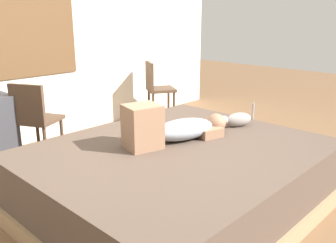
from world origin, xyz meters
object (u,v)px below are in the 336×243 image
Objects in this scene: cat at (237,120)px; chair_by_desk at (35,117)px; chair_spare at (156,86)px; person_lying at (174,128)px; bed at (177,178)px.

chair_by_desk is at bearing 123.83° from cat.
chair_by_desk is at bearing -172.39° from chair_spare.
chair_spare reaches higher than person_lying.
cat is at bearing -114.23° from chair_spare.
bed is 2.63× the size of chair_spare.
cat is (0.70, -0.15, -0.05)m from person_lying.
chair_spare is (0.87, 1.94, -0.07)m from cat.
chair_by_desk reaches higher than cat.
bed is 2.55m from chair_spare.
person_lying is 2.83× the size of cat.
bed is at bearing 178.57° from cat.
chair_spare is at bearing 49.17° from bed.
cat reaches higher than bed.
bed is at bearing -130.83° from chair_spare.
person_lying is at bearing -131.20° from chair_spare.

